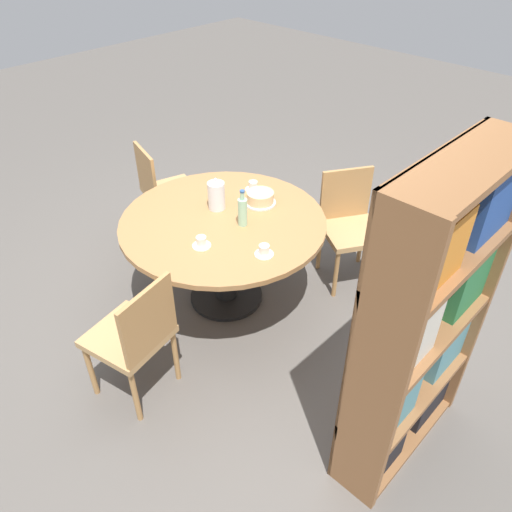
{
  "coord_description": "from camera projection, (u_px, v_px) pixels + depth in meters",
  "views": [
    {
      "loc": [
        1.92,
        2.16,
        2.56
      ],
      "look_at": [
        0.0,
        0.31,
        0.56
      ],
      "focal_mm": 35.0,
      "sensor_mm": 36.0,
      "label": 1
    }
  ],
  "objects": [
    {
      "name": "chair_b",
      "position": [
        350.0,
        224.0,
        3.79
      ],
      "size": [
        0.58,
        0.58,
        0.87
      ],
      "rotation": [
        0.0,
        0.0,
        2.58
      ],
      "color": "#A87A47",
      "rests_on": "ground_plane"
    },
    {
      "name": "water_bottle",
      "position": [
        243.0,
        211.0,
        3.3
      ],
      "size": [
        0.06,
        0.06,
        0.26
      ],
      "color": "#99C6A3",
      "rests_on": "dining_table"
    },
    {
      "name": "chair_a",
      "position": [
        135.0,
        336.0,
        2.86
      ],
      "size": [
        0.5,
        0.5,
        0.87
      ],
      "rotation": [
        0.0,
        0.0,
        0.21
      ],
      "color": "#A87A47",
      "rests_on": "ground_plane"
    },
    {
      "name": "cake_main",
      "position": [
        260.0,
        198.0,
        3.56
      ],
      "size": [
        0.22,
        0.22,
        0.09
      ],
      "color": "silver",
      "rests_on": "dining_table"
    },
    {
      "name": "bookshelf",
      "position": [
        419.0,
        331.0,
        2.38
      ],
      "size": [
        0.89,
        0.28,
        1.75
      ],
      "rotation": [
        0.0,
        0.0,
        3.14
      ],
      "color": "brown",
      "rests_on": "ground_plane"
    },
    {
      "name": "chair_c",
      "position": [
        165.0,
        190.0,
        4.21
      ],
      "size": [
        0.52,
        0.52,
        0.87
      ],
      "rotation": [
        0.0,
        0.0,
        4.43
      ],
      "color": "#A87A47",
      "rests_on": "ground_plane"
    },
    {
      "name": "coffee_pot",
      "position": [
        216.0,
        195.0,
        3.47
      ],
      "size": [
        0.12,
        0.12,
        0.24
      ],
      "color": "silver",
      "rests_on": "dining_table"
    },
    {
      "name": "cup_a",
      "position": [
        264.0,
        251.0,
        3.08
      ],
      "size": [
        0.12,
        0.12,
        0.07
      ],
      "color": "white",
      "rests_on": "dining_table"
    },
    {
      "name": "ground_plane",
      "position": [
        227.0,
        297.0,
        3.84
      ],
      "size": [
        14.0,
        14.0,
        0.0
      ],
      "primitive_type": "plane",
      "color": "#56514C"
    },
    {
      "name": "cup_c",
      "position": [
        253.0,
        186.0,
        3.73
      ],
      "size": [
        0.12,
        0.12,
        0.07
      ],
      "color": "white",
      "rests_on": "dining_table"
    },
    {
      "name": "cup_b",
      "position": [
        201.0,
        242.0,
        3.15
      ],
      "size": [
        0.12,
        0.12,
        0.07
      ],
      "color": "white",
      "rests_on": "dining_table"
    },
    {
      "name": "dining_table",
      "position": [
        224.0,
        236.0,
        3.5
      ],
      "size": [
        1.42,
        1.42,
        0.71
      ],
      "color": "black",
      "rests_on": "ground_plane"
    }
  ]
}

